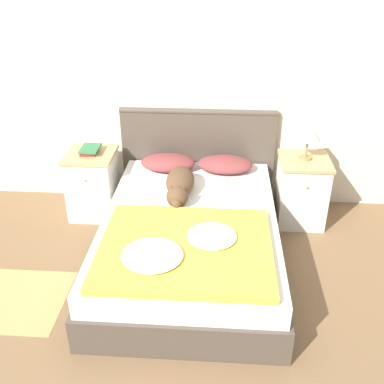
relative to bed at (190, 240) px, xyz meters
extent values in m
plane|color=brown|center=(-0.13, -1.02, -0.22)|extent=(16.00, 16.00, 0.00)
cube|color=beige|center=(-0.13, 1.11, 1.05)|extent=(9.00, 0.06, 2.55)
cube|color=#4C4238|center=(0.00, 0.00, -0.09)|extent=(1.41, 2.04, 0.27)
cube|color=white|center=(0.00, 0.00, 0.14)|extent=(1.35, 1.98, 0.18)
cube|color=#4C4238|center=(0.00, 1.04, 0.25)|extent=(1.49, 0.04, 0.95)
cylinder|color=#4C4238|center=(0.00, 1.04, 0.73)|extent=(1.49, 0.06, 0.06)
cube|color=silver|center=(-0.98, 0.72, 0.08)|extent=(0.43, 0.44, 0.61)
cube|color=tan|center=(-0.98, 0.72, 0.40)|extent=(0.45, 0.46, 0.03)
sphere|color=tan|center=(-0.98, 0.50, 0.25)|extent=(0.02, 0.02, 0.02)
cube|color=silver|center=(0.98, 0.72, 0.08)|extent=(0.43, 0.44, 0.61)
cube|color=tan|center=(0.98, 0.72, 0.40)|extent=(0.45, 0.46, 0.03)
sphere|color=tan|center=(0.98, 0.50, 0.25)|extent=(0.02, 0.02, 0.02)
ellipsoid|color=brown|center=(-0.27, 0.81, 0.30)|extent=(0.51, 0.32, 0.14)
ellipsoid|color=brown|center=(0.27, 0.81, 0.30)|extent=(0.51, 0.32, 0.14)
cube|color=yellow|center=(0.00, -0.46, 0.26)|extent=(1.19, 1.01, 0.05)
ellipsoid|color=silver|center=(-0.21, -0.61, 0.30)|extent=(0.42, 0.41, 0.04)
ellipsoid|color=silver|center=(0.18, -0.36, 0.29)|extent=(0.36, 0.35, 0.04)
ellipsoid|color=brown|center=(-0.11, 0.41, 0.32)|extent=(0.24, 0.45, 0.18)
sphere|color=brown|center=(-0.11, 0.14, 0.32)|extent=(0.18, 0.18, 0.18)
ellipsoid|color=brown|center=(-0.11, 0.07, 0.30)|extent=(0.08, 0.10, 0.07)
cone|color=brown|center=(-0.16, 0.16, 0.38)|extent=(0.06, 0.06, 0.06)
cone|color=brown|center=(-0.07, 0.16, 0.38)|extent=(0.06, 0.06, 0.06)
ellipsoid|color=brown|center=(-0.08, 0.60, 0.27)|extent=(0.14, 0.20, 0.07)
cube|color=#AD2D28|center=(-0.99, 0.73, 0.43)|extent=(0.16, 0.18, 0.03)
cube|color=#337547|center=(-0.98, 0.74, 0.46)|extent=(0.16, 0.23, 0.02)
cylinder|color=#9E7A4C|center=(0.98, 0.74, 0.42)|extent=(0.11, 0.11, 0.02)
cylinder|color=#9E7A4C|center=(0.98, 0.74, 0.52)|extent=(0.02, 0.02, 0.17)
cone|color=beige|center=(0.98, 0.74, 0.66)|extent=(0.21, 0.21, 0.12)
camera|label=1|loc=(0.22, -2.99, 2.11)|focal=42.00mm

